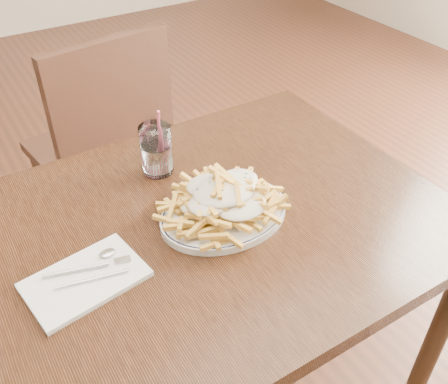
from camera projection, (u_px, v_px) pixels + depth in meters
table at (181, 255)px, 1.12m from camera, size 1.20×0.80×0.75m
chair_far at (105, 140)px, 1.78m from camera, size 0.48×0.48×0.92m
fries_plate at (224, 213)px, 1.10m from camera, size 0.36×0.34×0.02m
loaded_fries at (224, 195)px, 1.07m from camera, size 0.26×0.21×0.08m
napkin at (85, 280)px, 0.95m from camera, size 0.24×0.17×0.01m
cutlery at (84, 275)px, 0.95m from camera, size 0.18×0.09×0.01m
water_glass at (157, 152)px, 1.21m from camera, size 0.08×0.08×0.17m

